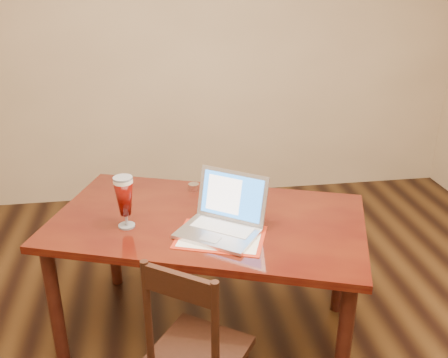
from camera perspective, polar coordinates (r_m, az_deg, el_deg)
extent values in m
cube|color=tan|center=(4.16, -3.11, 15.59)|extent=(4.50, 0.01, 2.70)
cube|color=#4A1609|center=(2.54, -1.86, -4.89)|extent=(1.76, 1.36, 0.04)
cylinder|color=#35140D|center=(2.69, -18.73, -13.68)|extent=(0.07, 0.07, 0.69)
cylinder|color=#35140D|center=(2.40, 13.50, -18.07)|extent=(0.07, 0.07, 0.69)
cylinder|color=#35140D|center=(3.22, -12.59, -6.36)|extent=(0.07, 0.07, 0.69)
cylinder|color=#35140D|center=(2.98, 13.24, -8.98)|extent=(0.07, 0.07, 0.69)
cube|color=#A5240F|center=(2.36, -0.41, -6.65)|extent=(0.48, 0.41, 0.00)
cube|color=white|center=(2.36, -0.41, -6.61)|extent=(0.43, 0.36, 0.00)
cube|color=#B8B8BD|center=(2.37, -0.76, -6.23)|extent=(0.44, 0.41, 0.02)
cube|color=silver|center=(2.40, -0.21, -5.52)|extent=(0.31, 0.26, 0.00)
cube|color=#B3B3B7|center=(2.31, -1.57, -6.80)|extent=(0.11, 0.11, 0.00)
cube|color=#B8B8BD|center=(2.43, 0.94, -1.96)|extent=(0.33, 0.27, 0.24)
cube|color=blue|center=(2.43, 0.88, -1.98)|extent=(0.29, 0.23, 0.20)
cube|color=white|center=(2.44, -0.04, -1.79)|extent=(0.17, 0.14, 0.17)
cylinder|color=silver|center=(2.50, -11.04, -5.25)|extent=(0.08, 0.08, 0.01)
cylinder|color=silver|center=(2.48, -11.10, -4.57)|extent=(0.01, 0.01, 0.06)
cylinder|color=silver|center=(2.39, -11.48, -0.21)|extent=(0.09, 0.09, 0.02)
cylinder|color=silver|center=(2.39, -11.50, 0.10)|extent=(0.09, 0.09, 0.01)
cylinder|color=silver|center=(2.83, -3.49, -0.94)|extent=(0.06, 0.06, 0.04)
cylinder|color=silver|center=(2.77, 1.47, -1.42)|extent=(0.06, 0.06, 0.04)
cube|color=black|center=(2.26, -2.82, -19.16)|extent=(0.51, 0.50, 0.04)
cylinder|color=black|center=(2.55, -4.25, -19.49)|extent=(0.04, 0.04, 0.36)
cylinder|color=black|center=(2.07, -8.72, -14.86)|extent=(0.03, 0.03, 0.48)
cylinder|color=black|center=(1.95, -1.01, -17.46)|extent=(0.03, 0.03, 0.48)
cube|color=black|center=(1.90, -5.20, -12.01)|extent=(0.26, 0.19, 0.11)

